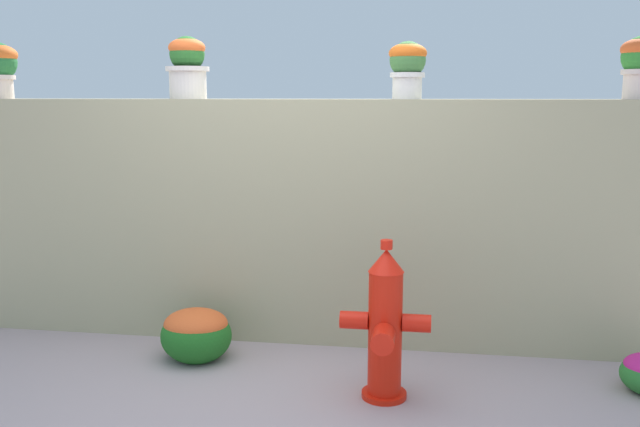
# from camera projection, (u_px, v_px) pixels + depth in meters

# --- Properties ---
(ground_plane) EXTENTS (24.00, 24.00, 0.00)m
(ground_plane) POSITION_uv_depth(u_px,v_px,m) (254.00, 412.00, 3.63)
(ground_plane) COLOR #A38F92
(stone_wall) EXTENTS (4.85, 0.38, 1.64)m
(stone_wall) POSITION_uv_depth(u_px,v_px,m) (295.00, 220.00, 4.67)
(stone_wall) COLOR tan
(stone_wall) RESTS_ON ground
(potted_plant_1) EXTENTS (0.29, 0.29, 0.42)m
(potted_plant_1) POSITION_uv_depth(u_px,v_px,m) (187.00, 64.00, 4.60)
(potted_plant_1) COLOR silver
(potted_plant_1) RESTS_ON stone_wall
(potted_plant_2) EXTENTS (0.24, 0.24, 0.36)m
(potted_plant_2) POSITION_uv_depth(u_px,v_px,m) (408.00, 64.00, 4.35)
(potted_plant_2) COLOR silver
(potted_plant_2) RESTS_ON stone_wall
(fire_hydrant) EXTENTS (0.50, 0.39, 0.90)m
(fire_hydrant) POSITION_uv_depth(u_px,v_px,m) (385.00, 327.00, 3.73)
(fire_hydrant) COLOR red
(fire_hydrant) RESTS_ON ground
(flower_bush_right) EXTENTS (0.46, 0.41, 0.35)m
(flower_bush_right) POSITION_uv_depth(u_px,v_px,m) (196.00, 332.00, 4.33)
(flower_bush_right) COLOR #1E631E
(flower_bush_right) RESTS_ON ground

